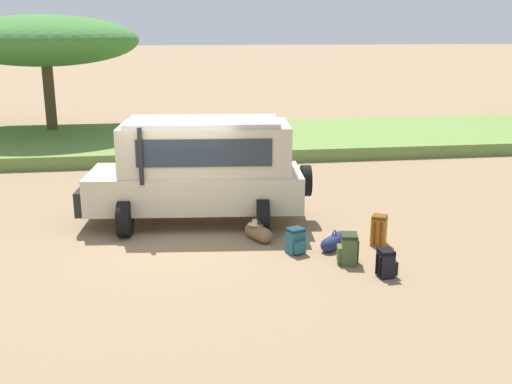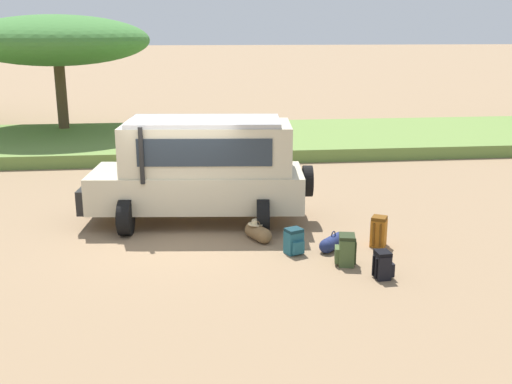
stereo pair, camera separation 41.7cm
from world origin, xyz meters
name	(u,v)px [view 2 (the right image)]	position (x,y,z in m)	size (l,w,h in m)	color
ground_plane	(180,236)	(0.00, 0.00, 0.00)	(320.00, 320.00, 0.00)	#8C7051
grass_bank	(181,141)	(0.00, 10.50, 0.22)	(120.00, 7.00, 0.44)	olive
safari_vehicle	(202,168)	(0.54, 1.01, 1.29)	(5.44, 3.06, 2.44)	beige
backpack_beside_front_wheel	(379,232)	(4.16, -1.15, 0.32)	(0.41, 0.45, 0.65)	#B26619
backpack_cluster_center	(346,250)	(3.22, -2.06, 0.29)	(0.45, 0.45, 0.60)	#42562D
backpack_near_rear_wheel	(383,265)	(3.72, -2.79, 0.25)	(0.38, 0.34, 0.52)	black
backpack_outermost	(294,241)	(2.32, -1.37, 0.26)	(0.41, 0.44, 0.53)	#235B6B
duffel_bag_low_black_case	(258,232)	(1.69, -0.49, 0.17)	(0.54, 0.77, 0.44)	brown
duffel_bag_soft_canvas	(333,242)	(3.18, -1.21, 0.15)	(0.68, 0.71, 0.40)	navy
acacia_tree_right_mid	(57,41)	(-4.84, 12.81, 3.97)	(7.37, 7.58, 4.98)	brown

